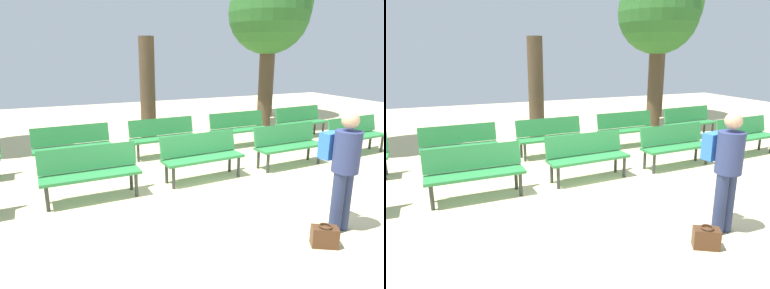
# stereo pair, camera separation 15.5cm
# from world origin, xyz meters

# --- Properties ---
(ground_plane) EXTENTS (25.44, 25.44, 0.00)m
(ground_plane) POSITION_xyz_m (0.00, 0.00, 0.00)
(ground_plane) COLOR beige
(bench_r0_c1) EXTENTS (1.61, 0.53, 0.87)m
(bench_r0_c1) POSITION_xyz_m (-2.12, 1.49, 0.50)
(bench_r0_c1) COLOR #2D8442
(bench_r0_c1) RESTS_ON ground_plane
(bench_r0_c2) EXTENTS (1.63, 0.59, 0.87)m
(bench_r0_c2) POSITION_xyz_m (-0.03, 1.61, 0.50)
(bench_r0_c2) COLOR #2D8442
(bench_r0_c2) RESTS_ON ground_plane
(bench_r0_c3) EXTENTS (1.62, 0.56, 0.87)m
(bench_r0_c3) POSITION_xyz_m (2.03, 1.64, 0.50)
(bench_r0_c3) COLOR #2D8442
(bench_r0_c3) RESTS_ON ground_plane
(bench_r0_c4) EXTENTS (1.63, 0.59, 0.87)m
(bench_r0_c4) POSITION_xyz_m (4.13, 1.74, 0.50)
(bench_r0_c4) COLOR #2D8442
(bench_r0_c4) RESTS_ON ground_plane
(bench_r1_c1) EXTENTS (1.62, 0.56, 0.87)m
(bench_r1_c1) POSITION_xyz_m (-2.24, 3.37, 0.50)
(bench_r1_c1) COLOR #2D8442
(bench_r1_c1) RESTS_ON ground_plane
(bench_r1_c2) EXTENTS (1.62, 0.54, 0.87)m
(bench_r1_c2) POSITION_xyz_m (-0.19, 3.41, 0.50)
(bench_r1_c2) COLOR #2D8442
(bench_r1_c2) RESTS_ON ground_plane
(bench_r1_c3) EXTENTS (1.62, 0.54, 0.87)m
(bench_r1_c3) POSITION_xyz_m (1.91, 3.48, 0.50)
(bench_r1_c3) COLOR #2D8442
(bench_r1_c3) RESTS_ON ground_plane
(bench_r1_c4) EXTENTS (1.63, 0.59, 0.87)m
(bench_r1_c4) POSITION_xyz_m (4.02, 3.60, 0.50)
(bench_r1_c4) COLOR #2D8442
(bench_r1_c4) RESTS_ON ground_plane
(tree_0) EXTENTS (2.86, 2.86, 5.49)m
(tree_0) POSITION_xyz_m (5.15, 6.86, 4.00)
(tree_0) COLOR brown
(tree_0) RESTS_ON ground_plane
(tree_1) EXTENTS (2.49, 2.49, 4.81)m
(tree_1) POSITION_xyz_m (3.91, 5.25, 3.49)
(tree_1) COLOR #4C3A28
(tree_1) RESTS_ON ground_plane
(tree_2) EXTENTS (0.42, 0.42, 2.81)m
(tree_2) POSITION_xyz_m (-0.04, 5.14, 1.40)
(tree_2) COLOR #4C3A28
(tree_2) RESTS_ON ground_plane
(visitor_with_backpack) EXTENTS (0.38, 0.56, 1.65)m
(visitor_with_backpack) POSITION_xyz_m (0.84, -0.94, 0.94)
(visitor_with_backpack) COLOR navy
(visitor_with_backpack) RESTS_ON ground_plane
(handbag) EXTENTS (0.37, 0.32, 0.29)m
(handbag) POSITION_xyz_m (0.37, -1.21, 0.13)
(handbag) COLOR #4C2D19
(handbag) RESTS_ON ground_plane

